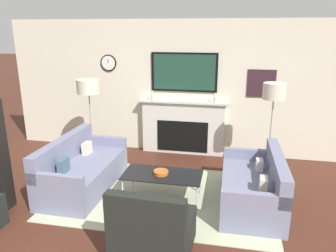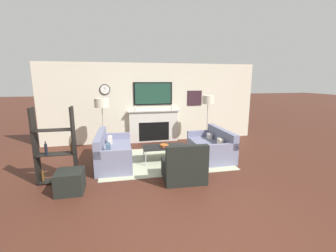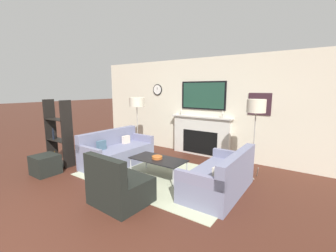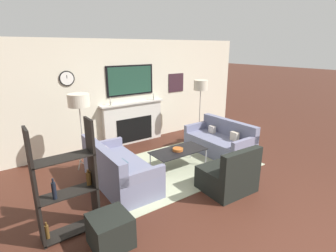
{
  "view_description": "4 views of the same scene",
  "coord_description": "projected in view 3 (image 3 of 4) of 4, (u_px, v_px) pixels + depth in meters",
  "views": [
    {
      "loc": [
        0.98,
        -1.65,
        2.5
      ],
      "look_at": [
        -0.01,
        3.24,
        1.02
      ],
      "focal_mm": 35.0,
      "sensor_mm": 36.0,
      "label": 1
    },
    {
      "loc": [
        -1.14,
        -2.86,
        2.14
      ],
      "look_at": [
        0.24,
        3.49,
        0.8
      ],
      "focal_mm": 24.0,
      "sensor_mm": 36.0,
      "label": 2
    },
    {
      "loc": [
        2.79,
        -0.85,
        1.87
      ],
      "look_at": [
        -0.29,
        3.54,
        0.97
      ],
      "focal_mm": 24.0,
      "sensor_mm": 36.0,
      "label": 3
    },
    {
      "loc": [
        -3.2,
        -1.29,
        2.51
      ],
      "look_at": [
        0.12,
        3.31,
        0.79
      ],
      "focal_mm": 28.0,
      "sensor_mm": 36.0,
      "label": 4
    }
  ],
  "objects": [
    {
      "name": "decorative_bowl",
      "position": [
        157.0,
        157.0,
        4.75
      ],
      "size": [
        0.23,
        0.23,
        0.06
      ],
      "color": "#BB5B25",
      "rests_on": "coffee_table"
    },
    {
      "name": "armchair",
      "position": [
        119.0,
        187.0,
        3.66
      ],
      "size": [
        0.91,
        0.81,
        0.86
      ],
      "color": "black",
      "rests_on": "ground_plane"
    },
    {
      "name": "couch_left",
      "position": [
        117.0,
        153.0,
        5.6
      ],
      "size": [
        0.87,
        1.79,
        0.83
      ],
      "color": "slate",
      "rests_on": "ground_plane"
    },
    {
      "name": "shelf_unit",
      "position": [
        59.0,
        135.0,
        5.49
      ],
      "size": [
        0.79,
        0.28,
        1.61
      ],
      "color": "black",
      "rests_on": "ground_plane"
    },
    {
      "name": "couch_right",
      "position": [
        221.0,
        178.0,
        4.06
      ],
      "size": [
        0.86,
        1.66,
        0.79
      ],
      "color": "slate",
      "rests_on": "ground_plane"
    },
    {
      "name": "ottoman",
      "position": [
        45.0,
        165.0,
        4.94
      ],
      "size": [
        0.5,
        0.5,
        0.43
      ],
      "color": "black",
      "rests_on": "ground_plane"
    },
    {
      "name": "fireplace_wall",
      "position": [
        203.0,
        112.0,
        6.29
      ],
      "size": [
        7.45,
        0.28,
        2.7
      ],
      "color": "beige",
      "rests_on": "ground_plane"
    },
    {
      "name": "area_rug",
      "position": [
        160.0,
        175.0,
        4.88
      ],
      "size": [
        3.33,
        2.17,
        0.01
      ],
      "color": "#ACB190",
      "rests_on": "ground_plane"
    },
    {
      "name": "floor_lamp_right",
      "position": [
        256.0,
        107.0,
        4.56
      ],
      "size": [
        0.38,
        0.38,
        1.66
      ],
      "color": "#9E998E",
      "rests_on": "ground_plane"
    },
    {
      "name": "floor_lamp_left",
      "position": [
        137.0,
        103.0,
        6.43
      ],
      "size": [
        0.43,
        0.43,
        1.63
      ],
      "color": "#9E998E",
      "rests_on": "ground_plane"
    },
    {
      "name": "coffee_table",
      "position": [
        158.0,
        160.0,
        4.74
      ],
      "size": [
        1.19,
        0.59,
        0.4
      ],
      "color": "black",
      "rests_on": "ground_plane"
    }
  ]
}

